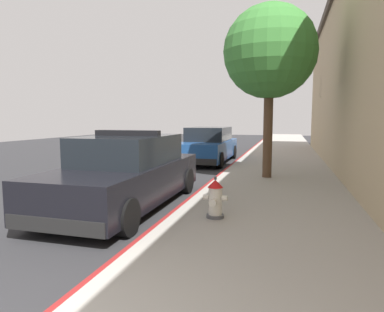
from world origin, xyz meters
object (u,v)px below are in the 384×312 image
object	(u,v)px
fire_hydrant	(215,199)
street_tree	(270,53)
parked_car_silver_ahead	(208,146)
police_cruiser	(127,173)

from	to	relation	value
fire_hydrant	street_tree	world-z (taller)	street_tree
parked_car_silver_ahead	street_tree	xyz separation A→B (m)	(2.80, -4.07, 3.15)
fire_hydrant	street_tree	bearing A→B (deg)	82.17
parked_car_silver_ahead	fire_hydrant	world-z (taller)	parked_car_silver_ahead
fire_hydrant	street_tree	xyz separation A→B (m)	(0.64, 4.68, 3.41)
parked_car_silver_ahead	street_tree	distance (m)	5.86
parked_car_silver_ahead	street_tree	size ratio (longest dim) A/B	0.94
fire_hydrant	street_tree	size ratio (longest dim) A/B	0.15
police_cruiser	fire_hydrant	size ratio (longest dim) A/B	6.37
parked_car_silver_ahead	police_cruiser	bearing A→B (deg)	-89.82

